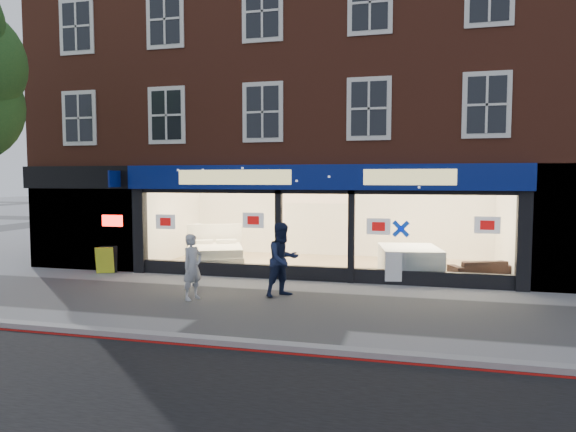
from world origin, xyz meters
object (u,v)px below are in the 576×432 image
at_px(mattress_stack, 409,261).
at_px(sofa, 480,269).
at_px(display_bed, 215,254).
at_px(pedestrian_blue, 283,260).
at_px(a_board, 107,260).
at_px(pedestrian_grey, 192,267).

distance_m(mattress_stack, sofa, 1.98).
height_order(display_bed, pedestrian_blue, pedestrian_blue).
bearing_deg(sofa, a_board, -14.94).
relative_size(display_bed, sofa, 1.59).
height_order(pedestrian_grey, pedestrian_blue, pedestrian_blue).
relative_size(sofa, pedestrian_grey, 1.08).
bearing_deg(a_board, pedestrian_blue, -37.74).
bearing_deg(sofa, pedestrian_grey, 7.17).
bearing_deg(pedestrian_blue, display_bed, 83.24).
bearing_deg(pedestrian_grey, a_board, 79.88).
distance_m(display_bed, pedestrian_grey, 4.38).
distance_m(mattress_stack, a_board, 9.17).
bearing_deg(display_bed, sofa, -23.70).
height_order(mattress_stack, pedestrian_blue, pedestrian_blue).
xyz_separation_m(mattress_stack, a_board, (-9.06, -1.44, -0.09)).
bearing_deg(display_bed, a_board, -172.14).
bearing_deg(pedestrian_blue, pedestrian_grey, 152.28).
distance_m(mattress_stack, pedestrian_grey, 6.42).
bearing_deg(a_board, pedestrian_grey, -54.25).
distance_m(pedestrian_grey, pedestrian_blue, 2.20).
relative_size(mattress_stack, pedestrian_blue, 1.27).
height_order(sofa, pedestrian_grey, pedestrian_grey).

